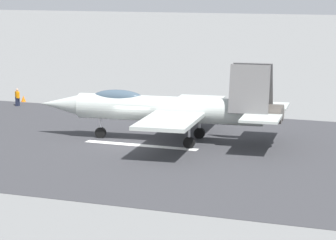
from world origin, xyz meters
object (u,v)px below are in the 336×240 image
object	(u,v)px
fighter_jet	(170,108)
marker_cone_far	(23,99)
marker_cone_mid	(134,105)
crew_person	(17,97)

from	to	relation	value
fighter_jet	marker_cone_far	bearing A→B (deg)	-32.11
marker_cone_mid	fighter_jet	bearing A→B (deg)	123.05
fighter_jet	marker_cone_far	world-z (taller)	fighter_jet
fighter_jet	crew_person	xyz separation A→B (m)	(17.63, -9.26, -1.57)
marker_cone_far	crew_person	bearing A→B (deg)	109.06
marker_cone_mid	marker_cone_far	world-z (taller)	same
fighter_jet	crew_person	distance (m)	19.98
fighter_jet	marker_cone_mid	xyz separation A→B (m)	(7.53, -11.57, -2.08)
crew_person	marker_cone_far	distance (m)	2.50
crew_person	marker_cone_mid	distance (m)	10.38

